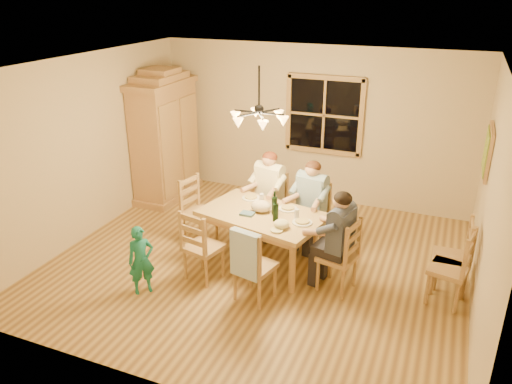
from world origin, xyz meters
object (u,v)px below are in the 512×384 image
at_px(chair_far_right, 310,228).
at_px(adult_slate_man, 340,229).
at_px(wine_bottle_a, 274,203).
at_px(chair_spare_back, 448,268).
at_px(chair_near_left, 204,257).
at_px(chandelier, 259,117).
at_px(adult_woman, 269,183).
at_px(chair_far_left, 269,216).
at_px(armoire, 165,140).
at_px(chair_end_left, 200,222).
at_px(dining_table, 263,220).
at_px(adult_plaid_man, 311,194).
at_px(wine_bottle_b, 276,209).
at_px(child, 141,260).
at_px(chair_end_right, 337,267).
at_px(chair_near_right, 255,277).
at_px(chair_spare_front, 447,280).

distance_m(chair_far_right, adult_slate_man, 1.24).
distance_m(wine_bottle_a, chair_spare_back, 2.34).
bearing_deg(chair_near_left, chandelier, 63.56).
height_order(chair_near_left, adult_woman, adult_woman).
bearing_deg(chair_far_left, chair_near_left, 90.00).
relative_size(chair_near_left, adult_slate_man, 1.13).
distance_m(adult_slate_man, wine_bottle_a, 0.98).
bearing_deg(armoire, chair_far_right, -16.90).
bearing_deg(chair_end_left, dining_table, 90.00).
bearing_deg(chair_near_left, chair_far_right, 64.80).
xyz_separation_m(chandelier, chair_end_left, (-1.05, 0.27, -1.77)).
bearing_deg(adult_woman, adult_slate_man, 153.43).
bearing_deg(adult_plaid_man, chair_end_left, 27.98).
relative_size(armoire, adult_woman, 2.63).
xyz_separation_m(wine_bottle_b, child, (-1.37, -1.07, -0.48)).
bearing_deg(adult_plaid_man, wine_bottle_a, 76.99).
relative_size(chair_far_right, wine_bottle_b, 3.00).
height_order(adult_woman, wine_bottle_b, adult_woman).
xyz_separation_m(chair_end_right, child, (-2.23, -0.99, 0.15)).
relative_size(adult_slate_man, wine_bottle_a, 2.65).
bearing_deg(chair_far_right, chair_near_right, 93.37).
bearing_deg(chair_end_left, armoire, -121.66).
relative_size(chair_spare_front, chair_spare_back, 1.00).
distance_m(chair_end_left, chair_spare_back, 3.50).
bearing_deg(dining_table, child, -132.37).
height_order(chair_far_left, chair_end_left, same).
bearing_deg(armoire, chair_spare_back, -15.12).
bearing_deg(chair_end_left, adult_woman, 136.74).
bearing_deg(dining_table, adult_woman, 105.34).
height_order(chair_far_left, adult_slate_man, adult_slate_man).
xyz_separation_m(armoire, adult_slate_man, (3.57, -1.82, -0.22)).
height_order(chair_near_left, chair_end_right, same).
bearing_deg(dining_table, chair_near_left, -130.45).
bearing_deg(armoire, adult_slate_man, -27.02).
bearing_deg(adult_plaid_man, wine_bottle_b, 87.27).
bearing_deg(armoire, wine_bottle_a, -30.65).
xyz_separation_m(armoire, adult_plaid_man, (2.95, -0.89, -0.22)).
distance_m(armoire, chair_spare_back, 5.10).
bearing_deg(adult_woman, chair_spare_front, 174.29).
bearing_deg(dining_table, chair_spare_front, -0.74).
distance_m(adult_woman, child, 2.29).
bearing_deg(adult_plaid_man, chair_far_right, -0.00).
height_order(adult_plaid_man, wine_bottle_a, adult_plaid_man).
bearing_deg(chair_end_right, chair_end_left, 90.00).
xyz_separation_m(adult_woman, wine_bottle_b, (0.47, -1.01, 0.08)).
bearing_deg(dining_table, chair_far_right, 55.07).
height_order(chair_far_right, chair_spare_front, same).
bearing_deg(chair_near_left, chair_far_left, 90.00).
xyz_separation_m(adult_woman, chair_spare_back, (2.63, -0.58, -0.54)).
distance_m(wine_bottle_a, chair_spare_front, 2.33).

